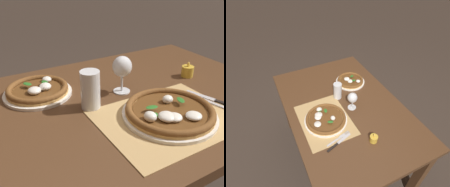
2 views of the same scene
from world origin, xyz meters
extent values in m
cube|color=#4C301C|center=(0.00, 0.00, 0.72)|extent=(1.37, 0.92, 0.04)
cube|color=#4C301C|center=(0.62, 0.40, 0.35)|extent=(0.07, 0.07, 0.70)
cube|color=tan|center=(0.07, -0.20, 0.74)|extent=(0.48, 0.37, 0.00)
cylinder|color=silver|center=(0.08, -0.20, 0.75)|extent=(0.33, 0.33, 0.01)
cylinder|color=tan|center=(0.08, -0.20, 0.76)|extent=(0.31, 0.31, 0.01)
torus|color=brown|center=(0.08, -0.20, 0.77)|extent=(0.31, 0.31, 0.02)
cylinder|color=brown|center=(0.08, -0.20, 0.77)|extent=(0.26, 0.26, 0.00)
ellipsoid|color=silver|center=(0.12, -0.28, 0.78)|extent=(0.05, 0.05, 0.02)
ellipsoid|color=silver|center=(-0.01, -0.21, 0.78)|extent=(0.04, 0.05, 0.03)
ellipsoid|color=silver|center=(0.04, -0.24, 0.78)|extent=(0.06, 0.06, 0.03)
ellipsoid|color=silver|center=(0.11, -0.15, 0.78)|extent=(0.04, 0.04, 0.03)
ellipsoid|color=silver|center=(0.06, -0.25, 0.78)|extent=(0.05, 0.05, 0.02)
ellipsoid|color=#286B23|center=(0.02, -0.17, 0.79)|extent=(0.05, 0.03, 0.00)
ellipsoid|color=#286B23|center=(-0.01, -0.22, 0.79)|extent=(0.05, 0.04, 0.00)
ellipsoid|color=#286B23|center=(0.14, -0.19, 0.79)|extent=(0.04, 0.05, 0.00)
cylinder|color=silver|center=(-0.27, 0.20, 0.75)|extent=(0.27, 0.27, 0.01)
cylinder|color=tan|center=(-0.27, 0.20, 0.76)|extent=(0.25, 0.25, 0.01)
torus|color=brown|center=(-0.27, 0.20, 0.77)|extent=(0.25, 0.25, 0.02)
cylinder|color=brown|center=(-0.27, 0.20, 0.76)|extent=(0.19, 0.19, 0.00)
ellipsoid|color=silver|center=(-0.24, 0.18, 0.78)|extent=(0.05, 0.05, 0.03)
ellipsoid|color=silver|center=(-0.21, 0.26, 0.77)|extent=(0.04, 0.04, 0.02)
ellipsoid|color=silver|center=(-0.28, 0.17, 0.78)|extent=(0.05, 0.05, 0.03)
ellipsoid|color=#286B23|center=(-0.30, 0.23, 0.78)|extent=(0.04, 0.05, 0.00)
ellipsoid|color=#286B23|center=(-0.23, 0.21, 0.78)|extent=(0.03, 0.04, 0.00)
cylinder|color=silver|center=(0.04, 0.05, 0.74)|extent=(0.07, 0.07, 0.00)
cylinder|color=silver|center=(0.04, 0.05, 0.78)|extent=(0.01, 0.01, 0.06)
ellipsoid|color=silver|center=(0.04, 0.05, 0.85)|extent=(0.08, 0.08, 0.08)
ellipsoid|color=#C17019|center=(0.04, 0.05, 0.84)|extent=(0.07, 0.07, 0.05)
cylinder|color=silver|center=(-0.12, 0.00, 0.81)|extent=(0.07, 0.07, 0.15)
cylinder|color=black|center=(-0.12, 0.00, 0.80)|extent=(0.07, 0.07, 0.12)
cylinder|color=silver|center=(-0.12, 0.00, 0.86)|extent=(0.07, 0.07, 0.02)
cube|color=#B7B7BC|center=(0.29, -0.22, 0.75)|extent=(0.04, 0.11, 0.00)
cube|color=#B7B7BC|center=(0.27, -0.15, 0.75)|extent=(0.03, 0.05, 0.00)
cylinder|color=#B7B7BC|center=(0.27, -0.10, 0.75)|extent=(0.01, 0.04, 0.00)
cylinder|color=#B7B7BC|center=(0.26, -0.10, 0.75)|extent=(0.01, 0.04, 0.00)
cylinder|color=#B7B7BC|center=(0.26, -0.11, 0.75)|extent=(0.01, 0.04, 0.00)
cylinder|color=#B7B7BC|center=(0.25, -0.11, 0.75)|extent=(0.01, 0.04, 0.00)
cube|color=#B7B7BC|center=(0.29, -0.15, 0.75)|extent=(0.06, 0.12, 0.00)
cylinder|color=gold|center=(0.40, 0.03, 0.77)|extent=(0.06, 0.06, 0.05)
cylinder|color=silver|center=(0.40, 0.03, 0.76)|extent=(0.04, 0.04, 0.03)
ellipsoid|color=#F9C64C|center=(0.40, 0.03, 0.80)|extent=(0.01, 0.01, 0.02)
camera|label=1|loc=(-0.48, -0.77, 1.24)|focal=42.00mm
camera|label=2|loc=(0.98, -0.52, 1.86)|focal=30.00mm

